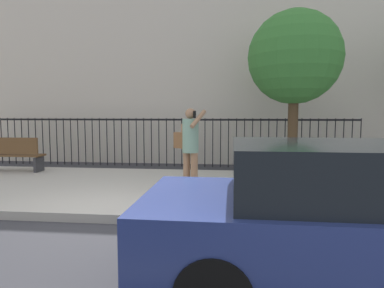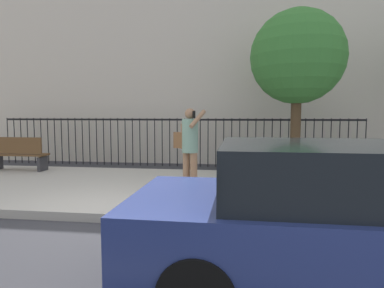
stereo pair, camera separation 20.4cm
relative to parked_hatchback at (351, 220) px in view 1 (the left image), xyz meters
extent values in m
plane|color=#333338|center=(-3.12, 1.62, -0.70)|extent=(60.00, 60.00, 0.00)
cube|color=#B2ADA3|center=(-3.12, 3.82, -0.63)|extent=(28.00, 4.40, 0.15)
cube|color=beige|center=(-3.12, 10.12, 3.93)|extent=(28.00, 4.00, 9.25)
cube|color=black|center=(-3.12, 7.52, 0.85)|extent=(12.00, 0.04, 0.06)
cylinder|color=black|center=(-9.12, 7.52, 0.10)|extent=(0.03, 0.03, 1.60)
cylinder|color=black|center=(-8.86, 7.52, 0.10)|extent=(0.03, 0.03, 1.60)
cylinder|color=black|center=(-8.61, 7.52, 0.10)|extent=(0.03, 0.03, 1.60)
cylinder|color=black|center=(-8.35, 7.52, 0.10)|extent=(0.03, 0.03, 1.60)
cylinder|color=black|center=(-8.10, 7.52, 0.10)|extent=(0.03, 0.03, 1.60)
cylinder|color=black|center=(-7.84, 7.52, 0.10)|extent=(0.03, 0.03, 1.60)
cylinder|color=black|center=(-7.59, 7.52, 0.10)|extent=(0.03, 0.03, 1.60)
cylinder|color=black|center=(-7.33, 7.52, 0.10)|extent=(0.03, 0.03, 1.60)
cylinder|color=black|center=(-7.08, 7.52, 0.10)|extent=(0.03, 0.03, 1.60)
cylinder|color=black|center=(-6.82, 7.52, 0.10)|extent=(0.03, 0.03, 1.60)
cylinder|color=black|center=(-6.57, 7.52, 0.10)|extent=(0.03, 0.03, 1.60)
cylinder|color=black|center=(-6.31, 7.52, 0.10)|extent=(0.03, 0.03, 1.60)
cylinder|color=black|center=(-6.06, 7.52, 0.10)|extent=(0.03, 0.03, 1.60)
cylinder|color=black|center=(-5.80, 7.52, 0.10)|extent=(0.03, 0.03, 1.60)
cylinder|color=black|center=(-5.54, 7.52, 0.10)|extent=(0.03, 0.03, 1.60)
cylinder|color=black|center=(-5.29, 7.52, 0.10)|extent=(0.03, 0.03, 1.60)
cylinder|color=black|center=(-5.03, 7.52, 0.10)|extent=(0.03, 0.03, 1.60)
cylinder|color=black|center=(-4.78, 7.52, 0.10)|extent=(0.03, 0.03, 1.60)
cylinder|color=black|center=(-4.52, 7.52, 0.10)|extent=(0.03, 0.03, 1.60)
cylinder|color=black|center=(-4.27, 7.52, 0.10)|extent=(0.03, 0.03, 1.60)
cylinder|color=black|center=(-4.01, 7.52, 0.10)|extent=(0.03, 0.03, 1.60)
cylinder|color=black|center=(-3.76, 7.52, 0.10)|extent=(0.03, 0.03, 1.60)
cylinder|color=black|center=(-3.50, 7.52, 0.10)|extent=(0.03, 0.03, 1.60)
cylinder|color=black|center=(-3.25, 7.52, 0.10)|extent=(0.03, 0.03, 1.60)
cylinder|color=black|center=(-2.99, 7.52, 0.10)|extent=(0.03, 0.03, 1.60)
cylinder|color=black|center=(-2.74, 7.52, 0.10)|extent=(0.03, 0.03, 1.60)
cylinder|color=black|center=(-2.48, 7.52, 0.10)|extent=(0.03, 0.03, 1.60)
cylinder|color=black|center=(-2.23, 7.52, 0.10)|extent=(0.03, 0.03, 1.60)
cylinder|color=black|center=(-1.97, 7.52, 0.10)|extent=(0.03, 0.03, 1.60)
cylinder|color=black|center=(-1.71, 7.52, 0.10)|extent=(0.03, 0.03, 1.60)
cylinder|color=black|center=(-1.46, 7.52, 0.10)|extent=(0.03, 0.03, 1.60)
cylinder|color=black|center=(-1.20, 7.52, 0.10)|extent=(0.03, 0.03, 1.60)
cylinder|color=black|center=(-0.95, 7.52, 0.10)|extent=(0.03, 0.03, 1.60)
cylinder|color=black|center=(-0.69, 7.52, 0.10)|extent=(0.03, 0.03, 1.60)
cylinder|color=black|center=(-0.44, 7.52, 0.10)|extent=(0.03, 0.03, 1.60)
cylinder|color=black|center=(-0.18, 7.52, 0.10)|extent=(0.03, 0.03, 1.60)
cylinder|color=black|center=(0.07, 7.52, 0.10)|extent=(0.03, 0.03, 1.60)
cylinder|color=black|center=(0.33, 7.52, 0.10)|extent=(0.03, 0.03, 1.60)
cylinder|color=black|center=(0.58, 7.52, 0.10)|extent=(0.03, 0.03, 1.60)
cylinder|color=black|center=(0.84, 7.52, 0.10)|extent=(0.03, 0.03, 1.60)
cylinder|color=black|center=(1.09, 7.52, 0.10)|extent=(0.03, 0.03, 1.60)
cylinder|color=black|center=(1.35, 7.52, 0.10)|extent=(0.03, 0.03, 1.60)
cylinder|color=black|center=(1.60, 7.52, 0.10)|extent=(0.03, 0.03, 1.60)
cylinder|color=black|center=(1.86, 7.52, 0.10)|extent=(0.03, 0.03, 1.60)
cylinder|color=black|center=(2.11, 7.52, 0.10)|extent=(0.03, 0.03, 1.60)
cylinder|color=black|center=(2.37, 7.52, 0.10)|extent=(0.03, 0.03, 1.60)
cylinder|color=black|center=(2.63, 7.52, 0.10)|extent=(0.03, 0.03, 1.60)
cylinder|color=black|center=(2.88, 7.52, 0.10)|extent=(0.03, 0.03, 1.60)
cube|color=navy|center=(0.05, 0.00, -0.13)|extent=(4.22, 1.84, 0.70)
cube|color=black|center=(-0.15, 0.00, 0.47)|extent=(2.01, 1.62, 0.55)
cylinder|color=black|center=(-1.30, 0.83, -0.38)|extent=(0.64, 0.23, 0.64)
cylinder|color=#936B4C|center=(-1.91, 3.56, -0.16)|extent=(0.15, 0.15, 0.78)
cylinder|color=#936B4C|center=(-2.09, 3.66, -0.16)|extent=(0.15, 0.15, 0.78)
cylinder|color=gray|center=(-2.00, 3.61, 0.58)|extent=(0.47, 0.47, 0.71)
sphere|color=#936B4C|center=(-2.00, 3.61, 1.04)|extent=(0.22, 0.22, 0.22)
cylinder|color=#936B4C|center=(-1.83, 3.51, 0.93)|extent=(0.33, 0.47, 0.38)
cylinder|color=#936B4C|center=(-2.17, 3.72, 0.56)|extent=(0.09, 0.09, 0.54)
cube|color=black|center=(-1.90, 3.49, 1.02)|extent=(0.07, 0.04, 0.15)
cube|color=brown|center=(-2.22, 3.75, 0.47)|extent=(0.32, 0.28, 0.34)
cube|color=brown|center=(-7.10, 5.26, -0.10)|extent=(1.60, 0.45, 0.05)
cube|color=brown|center=(-7.10, 5.06, 0.18)|extent=(1.60, 0.06, 0.44)
cube|color=#333338|center=(-6.40, 5.26, -0.35)|extent=(0.08, 0.41, 0.40)
cylinder|color=#4C3823|center=(0.55, 6.09, 0.58)|extent=(0.27, 0.27, 2.57)
sphere|color=#387A33|center=(0.55, 6.09, 2.56)|extent=(2.51, 2.51, 2.51)
camera|label=1|loc=(-1.20, -3.34, 1.03)|focal=31.25mm
camera|label=2|loc=(-1.00, -3.31, 1.03)|focal=31.25mm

